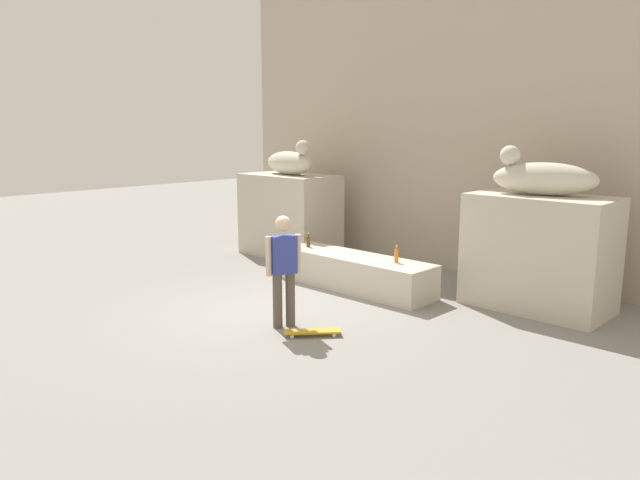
{
  "coord_description": "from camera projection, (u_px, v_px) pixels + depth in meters",
  "views": [
    {
      "loc": [
        6.97,
        -6.23,
        2.95
      ],
      "look_at": [
        0.26,
        0.72,
        1.1
      ],
      "focal_mm": 33.75,
      "sensor_mm": 36.0,
      "label": 1
    }
  ],
  "objects": [
    {
      "name": "ledge_block",
      "position": [
        354.0,
        272.0,
        10.99
      ],
      "size": [
        3.16,
        0.86,
        0.62
      ],
      "primitive_type": "cube",
      "color": "beige",
      "rests_on": "ground_plane"
    },
    {
      "name": "skateboard",
      "position": [
        313.0,
        332.0,
        8.54
      ],
      "size": [
        0.67,
        0.74,
        0.08
      ],
      "rotation": [
        0.0,
        0.0,
        0.87
      ],
      "color": "gold",
      "rests_on": "ground_plane"
    },
    {
      "name": "statue_reclining_left",
      "position": [
        290.0,
        162.0,
        13.43
      ],
      "size": [
        1.67,
        0.83,
        0.78
      ],
      "rotation": [
        0.0,
        0.0,
        -0.18
      ],
      "color": "beige",
      "rests_on": "pedestal_left"
    },
    {
      "name": "bottle_orange",
      "position": [
        396.0,
        255.0,
        10.35
      ],
      "size": [
        0.07,
        0.07,
        0.3
      ],
      "color": "orange",
      "rests_on": "ledge_block"
    },
    {
      "name": "bottle_brown",
      "position": [
        308.0,
        241.0,
        11.7
      ],
      "size": [
        0.07,
        0.07,
        0.27
      ],
      "color": "#593314",
      "rests_on": "ledge_block"
    },
    {
      "name": "facade_wall",
      "position": [
        444.0,
        110.0,
        12.41
      ],
      "size": [
        10.76,
        0.6,
        6.5
      ],
      "primitive_type": "cube",
      "color": "#B9AA95",
      "rests_on": "ground_plane"
    },
    {
      "name": "ground_plane",
      "position": [
        278.0,
        311.0,
        9.71
      ],
      "size": [
        40.0,
        40.0,
        0.0
      ],
      "primitive_type": "plane",
      "color": "gray"
    },
    {
      "name": "skater",
      "position": [
        284.0,
        266.0,
        8.77
      ],
      "size": [
        0.33,
        0.5,
        1.67
      ],
      "rotation": [
        0.0,
        0.0,
        1.16
      ],
      "color": "brown",
      "rests_on": "ground_plane"
    },
    {
      "name": "statue_reclining_right",
      "position": [
        542.0,
        177.0,
        9.47
      ],
      "size": [
        1.69,
        0.93,
        0.78
      ],
      "rotation": [
        0.0,
        0.0,
        3.39
      ],
      "color": "beige",
      "rests_on": "pedestal_right"
    },
    {
      "name": "pedestal_left",
      "position": [
        290.0,
        215.0,
        13.69
      ],
      "size": [
        2.21,
        1.26,
        1.86
      ],
      "primitive_type": "cube",
      "color": "beige",
      "rests_on": "ground_plane"
    },
    {
      "name": "pedestal_right",
      "position": [
        539.0,
        253.0,
        9.68
      ],
      "size": [
        2.21,
        1.26,
        1.86
      ],
      "primitive_type": "cube",
      "color": "beige",
      "rests_on": "ground_plane"
    }
  ]
}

